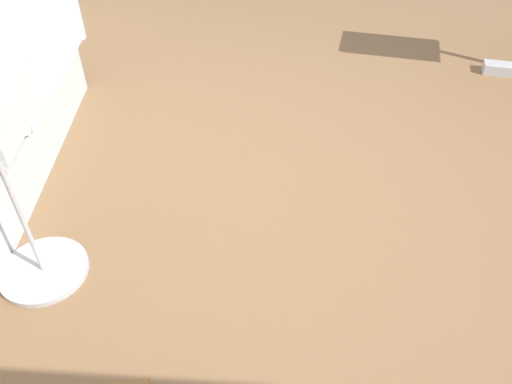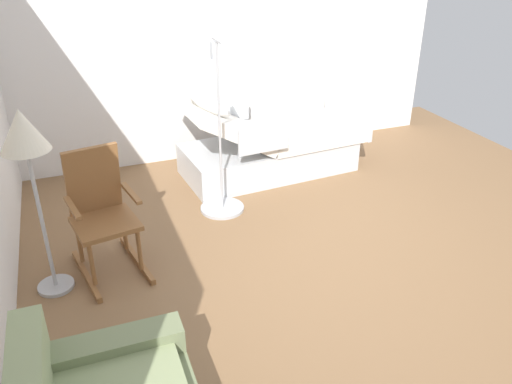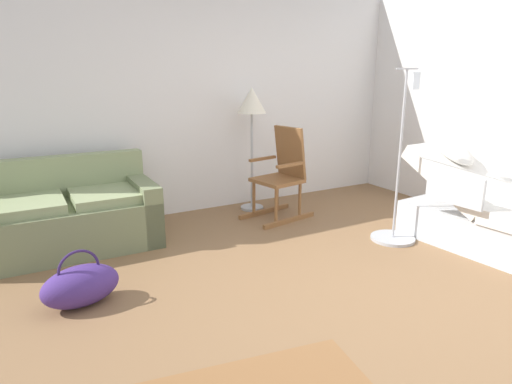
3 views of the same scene
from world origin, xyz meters
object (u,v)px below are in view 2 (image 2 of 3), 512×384
Objects in this scene: floor_lamp at (25,144)px; iv_pole at (221,187)px; hospital_bed at (269,147)px; rocking_chair at (102,214)px.

iv_pole is (0.75, -1.62, -0.98)m from floor_lamp.
hospital_bed is 2.37m from rocking_chair.
floor_lamp is at bearing 120.90° from hospital_bed.
rocking_chair is 1.35m from iv_pole.
hospital_bed is 1.26× the size of iv_pole.
floor_lamp reaches higher than hospital_bed.
floor_lamp is at bearing 114.93° from iv_pole.
floor_lamp is 2.04m from iv_pole.
hospital_bed is 2.02× the size of rocking_chair.
rocking_chair is (-1.29, 1.98, 0.20)m from hospital_bed.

